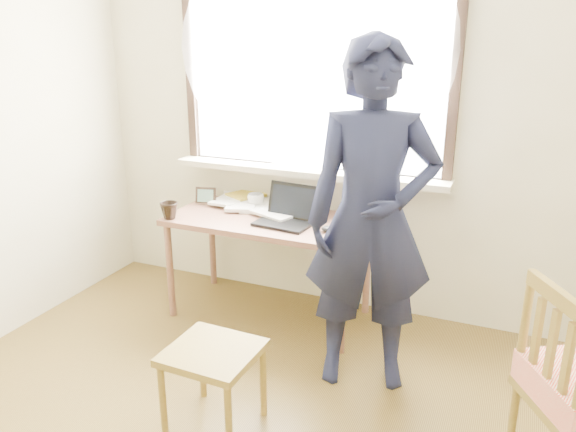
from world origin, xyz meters
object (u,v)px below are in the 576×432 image
at_px(mug_white, 256,200).
at_px(work_chair, 213,361).
at_px(mug_dark, 169,211).
at_px(laptop, 288,214).
at_px(person, 371,220).
at_px(desk, 269,228).

xyz_separation_m(mug_white, work_chair, (0.41, -1.31, -0.37)).
height_order(mug_white, mug_dark, mug_dark).
height_order(laptop, person, person).
relative_size(desk, person, 0.70).
distance_m(mug_dark, person, 1.37).
relative_size(desk, work_chair, 3.03).
xyz_separation_m(desk, laptop, (0.14, -0.03, 0.12)).
bearing_deg(laptop, desk, 167.69).
distance_m(desk, mug_white, 0.29).
height_order(mug_dark, person, person).
bearing_deg(laptop, person, -32.84).
bearing_deg(mug_dark, person, -7.83).
bearing_deg(person, mug_white, 129.11).
distance_m(mug_dark, work_chair, 1.23).
distance_m(desk, work_chair, 1.17).
bearing_deg(mug_white, desk, -46.39).
bearing_deg(laptop, mug_dark, -162.76).
distance_m(mug_white, person, 1.16).
distance_m(laptop, work_chair, 1.15).
distance_m(mug_white, work_chair, 1.42).
height_order(desk, mug_white, mug_white).
xyz_separation_m(laptop, work_chair, (0.08, -1.08, -0.38)).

